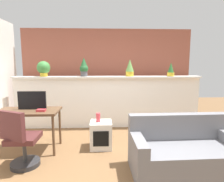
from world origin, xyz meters
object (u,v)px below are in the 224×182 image
at_px(potted_plant_3, 171,70).
at_px(book_on_desk, 41,110).
at_px(potted_plant_1, 84,67).
at_px(potted_plant_0, 44,68).
at_px(office_chair, 21,143).
at_px(side_cube_shelf, 101,135).
at_px(couch, 184,152).
at_px(potted_plant_2, 130,68).
at_px(vase_on_shelf, 98,118).
at_px(tv_monitor, 32,100).
at_px(desk, 28,115).

xyz_separation_m(potted_plant_3, book_on_desk, (-2.74, -1.28, -0.66)).
xyz_separation_m(potted_plant_1, book_on_desk, (-0.64, -1.30, -0.73)).
height_order(potted_plant_0, office_chair, potted_plant_0).
xyz_separation_m(side_cube_shelf, couch, (1.23, -0.85, 0.03)).
bearing_deg(potted_plant_1, potted_plant_2, 0.34).
bearing_deg(potted_plant_1, office_chair, -113.49).
height_order(potted_plant_2, office_chair, potted_plant_2).
bearing_deg(potted_plant_3, vase_on_shelf, -146.88).
xyz_separation_m(potted_plant_1, potted_plant_2, (1.10, 0.01, -0.01)).
xyz_separation_m(potted_plant_2, couch, (0.53, -2.03, -1.20)).
bearing_deg(potted_plant_0, potted_plant_1, -0.94).
bearing_deg(tv_monitor, potted_plant_1, 52.99).
bearing_deg(potted_plant_0, couch, -38.14).
bearing_deg(desk, vase_on_shelf, 1.93).
xyz_separation_m(potted_plant_1, potted_plant_3, (2.11, -0.02, -0.06)).
xyz_separation_m(desk, side_cube_shelf, (1.31, 0.03, -0.42)).
distance_m(potted_plant_1, desk, 1.72).
relative_size(potted_plant_2, desk, 0.37).
bearing_deg(potted_plant_2, side_cube_shelf, -120.62).
xyz_separation_m(office_chair, vase_on_shelf, (1.15, 0.66, 0.20)).
bearing_deg(office_chair, potted_plant_2, 43.94).
distance_m(desk, tv_monitor, 0.27).
distance_m(potted_plant_3, vase_on_shelf, 2.25).
bearing_deg(potted_plant_3, office_chair, -148.15).
bearing_deg(office_chair, couch, -4.74).
bearing_deg(vase_on_shelf, potted_plant_3, 33.12).
height_order(potted_plant_0, potted_plant_1, potted_plant_1).
bearing_deg(potted_plant_1, potted_plant_0, 179.06).
distance_m(side_cube_shelf, couch, 1.49).
relative_size(desk, office_chair, 1.21).
bearing_deg(potted_plant_3, potted_plant_0, 179.35).
relative_size(potted_plant_2, tv_monitor, 0.81).
relative_size(potted_plant_0, side_cube_shelf, 0.73).
height_order(potted_plant_1, potted_plant_3, potted_plant_1).
bearing_deg(side_cube_shelf, potted_plant_3, 34.07).
height_order(potted_plant_0, desk, potted_plant_0).
distance_m(side_cube_shelf, vase_on_shelf, 0.34).
xyz_separation_m(tv_monitor, office_chair, (0.06, -0.70, -0.53)).
bearing_deg(potted_plant_3, potted_plant_2, 178.53).
height_order(potted_plant_2, desk, potted_plant_2).
distance_m(desk, side_cube_shelf, 1.37).
distance_m(potted_plant_0, office_chair, 2.14).
xyz_separation_m(potted_plant_2, tv_monitor, (-1.95, -1.13, -0.57)).
relative_size(vase_on_shelf, book_on_desk, 1.13).
relative_size(office_chair, vase_on_shelf, 5.42).
relative_size(potted_plant_0, potted_plant_3, 1.08).
relative_size(side_cube_shelf, vase_on_shelf, 2.98).
distance_m(tv_monitor, side_cube_shelf, 1.42).
bearing_deg(office_chair, potted_plant_1, 66.51).
xyz_separation_m(potted_plant_0, office_chair, (0.17, -1.83, -1.08)).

